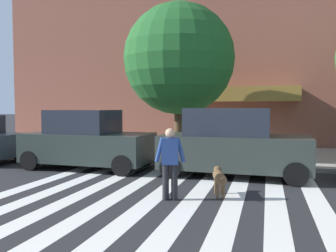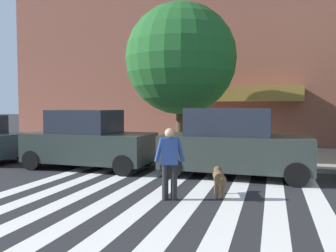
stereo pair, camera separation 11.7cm
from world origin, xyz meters
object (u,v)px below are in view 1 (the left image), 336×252
object	(u,v)px
street_tree_nearest	(179,59)
dog_on_leash	(219,177)
parked_car_third_in_line	(232,144)
parked_car_behind_first	(87,141)
pedestrian_dog_walker	(170,160)

from	to	relation	value
street_tree_nearest	dog_on_leash	world-z (taller)	street_tree_nearest
parked_car_third_in_line	dog_on_leash	world-z (taller)	parked_car_third_in_line
parked_car_behind_first	dog_on_leash	xyz separation A→B (m)	(4.89, -2.37, -0.50)
pedestrian_dog_walker	parked_car_behind_first	bearing A→B (deg)	141.54
parked_car_third_in_line	pedestrian_dog_walker	world-z (taller)	parked_car_third_in_line
street_tree_nearest	pedestrian_dog_walker	xyz separation A→B (m)	(1.33, -5.92, -3.10)
parked_car_behind_first	pedestrian_dog_walker	world-z (taller)	parked_car_behind_first
parked_car_behind_first	parked_car_third_in_line	xyz separation A→B (m)	(4.94, 0.00, 0.05)
street_tree_nearest	pedestrian_dog_walker	size ratio (longest dim) A/B	3.72
pedestrian_dog_walker	dog_on_leash	xyz separation A→B (m)	(1.02, 0.70, -0.48)
parked_car_third_in_line	pedestrian_dog_walker	bearing A→B (deg)	-109.35
street_tree_nearest	dog_on_leash	bearing A→B (deg)	-65.74
parked_car_third_in_line	dog_on_leash	bearing A→B (deg)	-91.32
parked_car_third_in_line	street_tree_nearest	distance (m)	4.81
parked_car_behind_first	street_tree_nearest	world-z (taller)	street_tree_nearest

